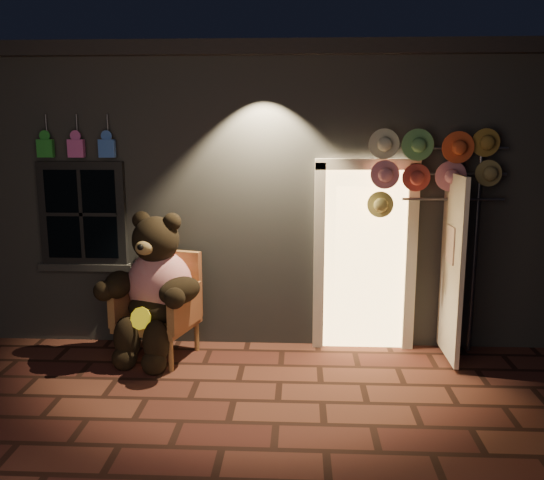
{
  "coord_description": "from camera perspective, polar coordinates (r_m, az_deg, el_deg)",
  "views": [
    {
      "loc": [
        0.61,
        -5.01,
        2.51
      ],
      "look_at": [
        0.31,
        1.0,
        1.35
      ],
      "focal_mm": 38.0,
      "sensor_mm": 36.0,
      "label": 1
    }
  ],
  "objects": [
    {
      "name": "hat_rack",
      "position": [
        6.46,
        15.6,
        6.87
      ],
      "size": [
        1.5,
        0.22,
        2.51
      ],
      "color": "#59595E",
      "rests_on": "ground"
    },
    {
      "name": "wicker_armchair",
      "position": [
        6.6,
        -10.92,
        -6.31
      ],
      "size": [
        0.95,
        0.9,
        1.16
      ],
      "rotation": [
        0.0,
        0.0,
        -0.28
      ],
      "color": "olive",
      "rests_on": "ground"
    },
    {
      "name": "teddy_bear",
      "position": [
        6.41,
        -11.53,
        -4.73
      ],
      "size": [
        1.15,
        1.04,
        1.65
      ],
      "rotation": [
        0.0,
        0.0,
        -0.28
      ],
      "color": "#B4131E",
      "rests_on": "ground"
    },
    {
      "name": "ground",
      "position": [
        5.63,
        -3.82,
        -15.56
      ],
      "size": [
        60.0,
        60.0,
        0.0
      ],
      "primitive_type": "plane",
      "color": "brown",
      "rests_on": "ground"
    },
    {
      "name": "shop_building",
      "position": [
        9.05,
        -1.05,
        6.0
      ],
      "size": [
        7.3,
        5.95,
        3.51
      ],
      "color": "slate",
      "rests_on": "ground"
    }
  ]
}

